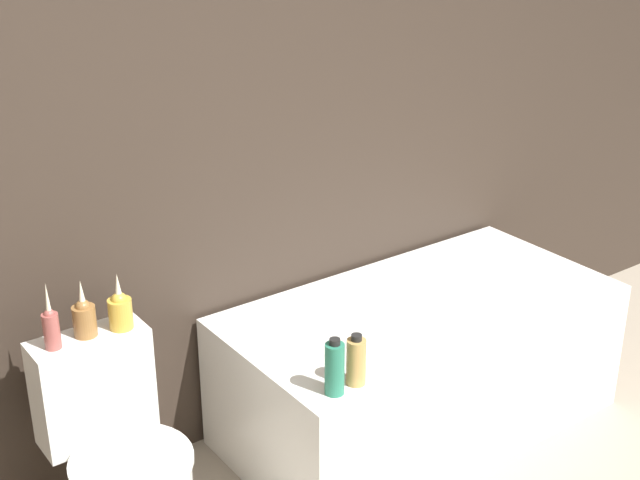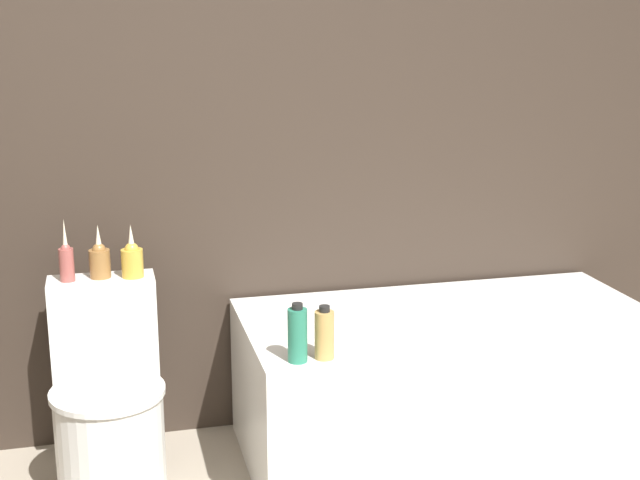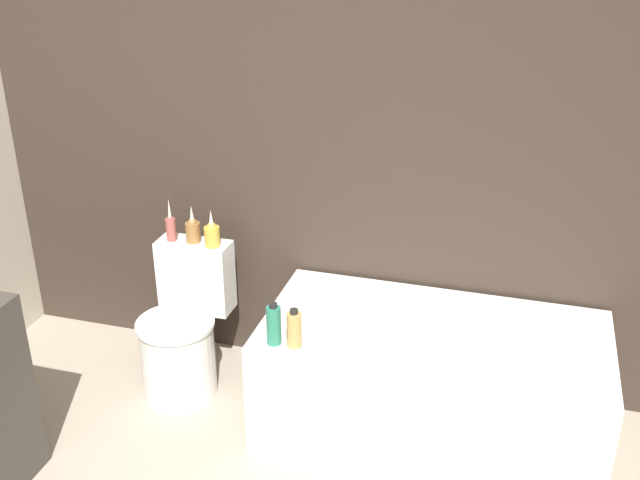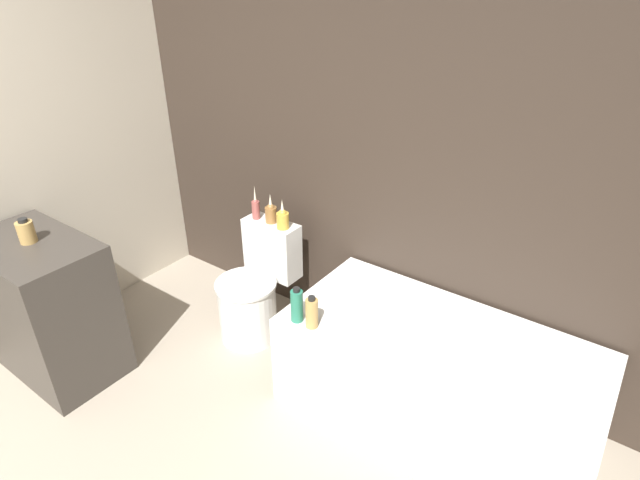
# 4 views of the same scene
# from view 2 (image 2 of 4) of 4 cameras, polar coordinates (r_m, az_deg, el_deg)

# --- Properties ---
(wall_back_tiled) EXTENTS (6.40, 0.06, 2.60)m
(wall_back_tiled) POSITION_cam_2_polar(r_m,az_deg,el_deg) (3.45, -6.60, 8.29)
(wall_back_tiled) COLOR #332821
(wall_back_tiled) RESTS_ON ground_plane
(bathtub) EXTENTS (1.55, 0.78, 0.56)m
(bathtub) POSITION_cam_2_polar(r_m,az_deg,el_deg) (3.49, 8.16, -9.01)
(bathtub) COLOR white
(bathtub) RESTS_ON ground
(toilet) EXTENTS (0.39, 0.54, 0.73)m
(toilet) POSITION_cam_2_polar(r_m,az_deg,el_deg) (3.27, -13.36, -10.56)
(toilet) COLOR white
(toilet) RESTS_ON ground
(vase_gold) EXTENTS (0.05, 0.05, 0.23)m
(vase_gold) POSITION_cam_2_polar(r_m,az_deg,el_deg) (3.27, -15.92, -1.28)
(vase_gold) COLOR #994C47
(vase_gold) RESTS_ON toilet
(vase_silver) EXTENTS (0.07, 0.07, 0.20)m
(vase_silver) POSITION_cam_2_polar(r_m,az_deg,el_deg) (3.28, -13.93, -1.22)
(vase_silver) COLOR olive
(vase_silver) RESTS_ON toilet
(vase_bronze) EXTENTS (0.08, 0.08, 0.19)m
(vase_bronze) POSITION_cam_2_polar(r_m,az_deg,el_deg) (3.26, -11.93, -1.19)
(vase_bronze) COLOR gold
(vase_bronze) RESTS_ON toilet
(shampoo_bottle_tall) EXTENTS (0.06, 0.06, 0.20)m
(shampoo_bottle_tall) POSITION_cam_2_polar(r_m,az_deg,el_deg) (2.90, -1.45, -6.07)
(shampoo_bottle_tall) COLOR #267259
(shampoo_bottle_tall) RESTS_ON bathtub
(shampoo_bottle_short) EXTENTS (0.06, 0.06, 0.18)m
(shampoo_bottle_short) POSITION_cam_2_polar(r_m,az_deg,el_deg) (2.92, 0.28, -6.04)
(shampoo_bottle_short) COLOR tan
(shampoo_bottle_short) RESTS_ON bathtub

